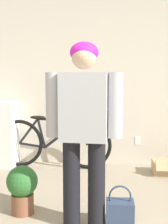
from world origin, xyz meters
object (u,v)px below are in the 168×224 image
(person, at_px, (84,121))
(handbag, at_px, (120,212))
(bicycle, at_px, (53,143))
(potted_plant, at_px, (22,187))

(person, relative_size, handbag, 4.38)
(handbag, bearing_deg, bicycle, 118.12)
(bicycle, xyz_separation_m, potted_plant, (-0.04, -1.46, -0.10))
(person, bearing_deg, potted_plant, 166.82)
(bicycle, xyz_separation_m, handbag, (0.87, -1.63, -0.24))
(bicycle, height_order, handbag, bicycle)
(bicycle, distance_m, potted_plant, 1.47)
(handbag, bearing_deg, person, -175.12)
(bicycle, bearing_deg, handbag, -58.89)
(handbag, xyz_separation_m, potted_plant, (-0.91, 0.17, 0.14))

